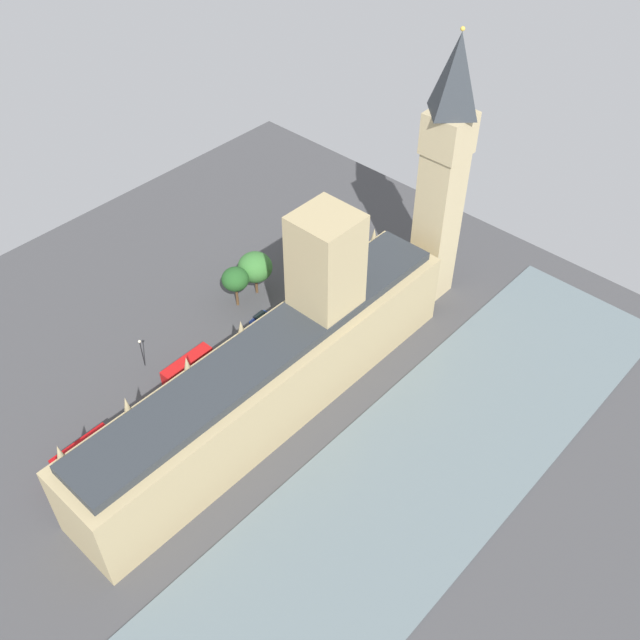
{
  "coord_description": "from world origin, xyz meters",
  "views": [
    {
      "loc": [
        -65.42,
        56.39,
        100.94
      ],
      "look_at": [
        1.0,
        -15.9,
        8.9
      ],
      "focal_mm": 41.17,
      "sensor_mm": 36.0,
      "label": 1
    }
  ],
  "objects_px": {
    "car_blue_under_trees": "(260,318)",
    "street_lamp_slot_10": "(141,348)",
    "double_decker_bus_near_tower": "(83,453)",
    "pedestrian_trailing": "(173,424)",
    "plane_tree_corner": "(235,279)",
    "clock_tower": "(444,171)",
    "plane_tree_midblock": "(307,238)",
    "pedestrian_kerbside": "(285,340)",
    "parliament_building": "(279,365)",
    "double_decker_bus_far_end": "(188,368)",
    "car_white_leading": "(129,425)",
    "plane_tree_by_river_gate": "(255,267)",
    "pedestrian_opposite_hall": "(320,315)"
  },
  "relations": [
    {
      "from": "car_blue_under_trees",
      "to": "street_lamp_slot_10",
      "type": "height_order",
      "value": "street_lamp_slot_10"
    },
    {
      "from": "double_decker_bus_near_tower",
      "to": "pedestrian_trailing",
      "type": "distance_m",
      "value": 15.51
    },
    {
      "from": "plane_tree_corner",
      "to": "street_lamp_slot_10",
      "type": "xyz_separation_m",
      "value": [
        0.25,
        23.59,
        -2.18
      ]
    },
    {
      "from": "pedestrian_trailing",
      "to": "plane_tree_corner",
      "type": "height_order",
      "value": "plane_tree_corner"
    },
    {
      "from": "clock_tower",
      "to": "plane_tree_corner",
      "type": "bearing_deg",
      "value": 49.7
    },
    {
      "from": "plane_tree_midblock",
      "to": "double_decker_bus_near_tower",
      "type": "bearing_deg",
      "value": 98.87
    },
    {
      "from": "clock_tower",
      "to": "pedestrian_kerbside",
      "type": "xyz_separation_m",
      "value": [
        10.92,
        31.94,
        -27.91
      ]
    },
    {
      "from": "parliament_building",
      "to": "double_decker_bus_far_end",
      "type": "xyz_separation_m",
      "value": [
        16.7,
        7.37,
        -6.9
      ]
    },
    {
      "from": "clock_tower",
      "to": "double_decker_bus_near_tower",
      "type": "height_order",
      "value": "clock_tower"
    },
    {
      "from": "street_lamp_slot_10",
      "to": "car_white_leading",
      "type": "bearing_deg",
      "value": 132.22
    },
    {
      "from": "parliament_building",
      "to": "plane_tree_corner",
      "type": "relative_size",
      "value": 8.5
    },
    {
      "from": "car_white_leading",
      "to": "pedestrian_trailing",
      "type": "height_order",
      "value": "car_white_leading"
    },
    {
      "from": "pedestrian_trailing",
      "to": "plane_tree_midblock",
      "type": "bearing_deg",
      "value": 103.05
    },
    {
      "from": "car_blue_under_trees",
      "to": "double_decker_bus_near_tower",
      "type": "bearing_deg",
      "value": 90.79
    },
    {
      "from": "double_decker_bus_near_tower",
      "to": "plane_tree_by_river_gate",
      "type": "height_order",
      "value": "plane_tree_by_river_gate"
    },
    {
      "from": "double_decker_bus_near_tower",
      "to": "plane_tree_corner",
      "type": "distance_m",
      "value": 45.39
    },
    {
      "from": "pedestrian_kerbside",
      "to": "plane_tree_midblock",
      "type": "xyz_separation_m",
      "value": [
        14.58,
        -21.94,
        5.13
      ]
    },
    {
      "from": "parliament_building",
      "to": "plane_tree_corner",
      "type": "xyz_separation_m",
      "value": [
        25.06,
        -12.58,
        -2.76
      ]
    },
    {
      "from": "double_decker_bus_near_tower",
      "to": "pedestrian_opposite_hall",
      "type": "xyz_separation_m",
      "value": [
        -4.66,
        -52.65,
        -1.92
      ]
    },
    {
      "from": "pedestrian_trailing",
      "to": "pedestrian_kerbside",
      "type": "bearing_deg",
      "value": 86.99
    },
    {
      "from": "car_blue_under_trees",
      "to": "double_decker_bus_far_end",
      "type": "height_order",
      "value": "double_decker_bus_far_end"
    },
    {
      "from": "street_lamp_slot_10",
      "to": "car_blue_under_trees",
      "type": "bearing_deg",
      "value": -107.45
    },
    {
      "from": "clock_tower",
      "to": "plane_tree_by_river_gate",
      "type": "distance_m",
      "value": 42.18
    },
    {
      "from": "pedestrian_trailing",
      "to": "double_decker_bus_near_tower",
      "type": "bearing_deg",
      "value": -111.4
    },
    {
      "from": "car_blue_under_trees",
      "to": "double_decker_bus_far_end",
      "type": "xyz_separation_m",
      "value": [
        -1.32,
        19.56,
        1.75
      ]
    },
    {
      "from": "plane_tree_by_river_gate",
      "to": "pedestrian_trailing",
      "type": "bearing_deg",
      "value": 113.59
    },
    {
      "from": "pedestrian_opposite_hall",
      "to": "plane_tree_midblock",
      "type": "xyz_separation_m",
      "value": [
        14.73,
        -11.9,
        5.08
      ]
    },
    {
      "from": "clock_tower",
      "to": "double_decker_bus_far_end",
      "type": "bearing_deg",
      "value": 70.82
    },
    {
      "from": "double_decker_bus_near_tower",
      "to": "double_decker_bus_far_end",
      "type": "bearing_deg",
      "value": 94.39
    },
    {
      "from": "parliament_building",
      "to": "plane_tree_midblock",
      "type": "xyz_separation_m",
      "value": [
        24.63,
        -33.16,
        -3.73
      ]
    },
    {
      "from": "pedestrian_trailing",
      "to": "clock_tower",
      "type": "bearing_deg",
      "value": 76.4
    },
    {
      "from": "pedestrian_opposite_hall",
      "to": "street_lamp_slot_10",
      "type": "height_order",
      "value": "street_lamp_slot_10"
    },
    {
      "from": "pedestrian_opposite_hall",
      "to": "plane_tree_midblock",
      "type": "relative_size",
      "value": 0.19
    },
    {
      "from": "double_decker_bus_far_end",
      "to": "pedestrian_trailing",
      "type": "relative_size",
      "value": 6.17
    },
    {
      "from": "pedestrian_trailing",
      "to": "plane_tree_by_river_gate",
      "type": "height_order",
      "value": "plane_tree_by_river_gate"
    },
    {
      "from": "pedestrian_kerbside",
      "to": "street_lamp_slot_10",
      "type": "distance_m",
      "value": 27.25
    },
    {
      "from": "double_decker_bus_near_tower",
      "to": "plane_tree_corner",
      "type": "relative_size",
      "value": 1.15
    },
    {
      "from": "pedestrian_opposite_hall",
      "to": "plane_tree_midblock",
      "type": "distance_m",
      "value": 19.6
    },
    {
      "from": "pedestrian_kerbside",
      "to": "car_white_leading",
      "type": "bearing_deg",
      "value": 92.24
    },
    {
      "from": "double_decker_bus_far_end",
      "to": "pedestrian_trailing",
      "type": "xyz_separation_m",
      "value": [
        -6.88,
        9.37,
        -1.87
      ]
    },
    {
      "from": "double_decker_bus_near_tower",
      "to": "pedestrian_trailing",
      "type": "relative_size",
      "value": 6.16
    },
    {
      "from": "parliament_building",
      "to": "pedestrian_opposite_hall",
      "type": "xyz_separation_m",
      "value": [
        9.9,
        -21.26,
        -8.81
      ]
    },
    {
      "from": "pedestrian_opposite_hall",
      "to": "street_lamp_slot_10",
      "type": "bearing_deg",
      "value": 65.38
    },
    {
      "from": "clock_tower",
      "to": "street_lamp_slot_10",
      "type": "height_order",
      "value": "clock_tower"
    },
    {
      "from": "plane_tree_by_river_gate",
      "to": "car_blue_under_trees",
      "type": "bearing_deg",
      "value": 140.35
    },
    {
      "from": "pedestrian_kerbside",
      "to": "parliament_building",
      "type": "bearing_deg",
      "value": 142.95
    },
    {
      "from": "car_blue_under_trees",
      "to": "pedestrian_trailing",
      "type": "bearing_deg",
      "value": 102.07
    },
    {
      "from": "double_decker_bus_near_tower",
      "to": "pedestrian_kerbside",
      "type": "relative_size",
      "value": 7.05
    },
    {
      "from": "parliament_building",
      "to": "pedestrian_trailing",
      "type": "height_order",
      "value": "parliament_building"
    },
    {
      "from": "plane_tree_midblock",
      "to": "plane_tree_by_river_gate",
      "type": "height_order",
      "value": "plane_tree_by_river_gate"
    }
  ]
}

